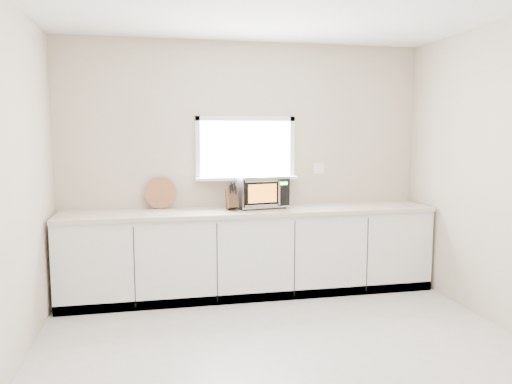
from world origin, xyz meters
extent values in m
plane|color=beige|center=(0.00, 0.00, 0.00)|extent=(4.00, 4.00, 0.00)
cube|color=beige|center=(0.00, 2.00, 1.35)|extent=(4.00, 0.02, 2.70)
cube|color=white|center=(0.00, 1.99, 1.55)|extent=(1.00, 0.02, 0.60)
cube|color=white|center=(0.00, 1.92, 1.23)|extent=(1.12, 0.16, 0.03)
cube|color=white|center=(0.00, 1.97, 1.88)|extent=(1.10, 0.04, 0.05)
cube|color=white|center=(0.00, 1.97, 1.23)|extent=(1.10, 0.04, 0.05)
cube|color=white|center=(-0.53, 1.97, 1.55)|extent=(0.05, 0.04, 0.70)
cube|color=white|center=(0.53, 1.97, 1.55)|extent=(0.05, 0.04, 0.70)
cube|color=white|center=(0.85, 1.99, 1.32)|extent=(0.12, 0.01, 0.12)
cube|color=white|center=(0.00, 1.70, 0.44)|extent=(3.92, 0.60, 0.88)
cube|color=beige|center=(0.00, 1.69, 0.90)|extent=(3.92, 0.64, 0.04)
cylinder|color=black|center=(-0.07, 1.63, 0.93)|extent=(0.03, 0.03, 0.02)
cylinder|color=black|center=(-0.12, 1.95, 0.93)|extent=(0.03, 0.03, 0.02)
cylinder|color=black|center=(0.37, 1.70, 0.93)|extent=(0.03, 0.03, 0.02)
cylinder|color=black|center=(0.32, 2.02, 0.93)|extent=(0.03, 0.03, 0.02)
cube|color=#B4B6BB|center=(0.13, 1.82, 1.10)|extent=(0.59, 0.49, 0.32)
cube|color=black|center=(0.16, 1.62, 1.10)|extent=(0.51, 0.09, 0.28)
cube|color=orange|center=(0.11, 1.60, 1.10)|extent=(0.31, 0.05, 0.19)
cylinder|color=silver|center=(0.29, 1.61, 1.10)|extent=(0.02, 0.02, 0.25)
cube|color=black|center=(0.34, 1.64, 1.10)|extent=(0.13, 0.03, 0.28)
cube|color=#19FF33|center=(0.34, 1.64, 1.19)|extent=(0.09, 0.02, 0.03)
cube|color=silver|center=(0.13, 1.82, 1.26)|extent=(0.59, 0.49, 0.01)
cube|color=#482D19|center=(-0.20, 1.70, 1.04)|extent=(0.12, 0.21, 0.25)
cube|color=black|center=(-0.23, 1.65, 1.14)|extent=(0.02, 0.04, 0.09)
cube|color=black|center=(-0.20, 1.65, 1.15)|extent=(0.02, 0.04, 0.09)
cube|color=black|center=(-0.17, 1.65, 1.13)|extent=(0.02, 0.04, 0.09)
cube|color=black|center=(-0.21, 1.65, 1.17)|extent=(0.02, 0.04, 0.09)
cube|color=black|center=(-0.18, 1.65, 1.17)|extent=(0.02, 0.04, 0.09)
cylinder|color=#9E5A3D|center=(-0.93, 1.94, 1.09)|extent=(0.34, 0.08, 0.34)
cylinder|color=#B4B6BB|center=(0.40, 1.75, 0.99)|extent=(0.13, 0.13, 0.15)
cylinder|color=black|center=(0.40, 1.75, 1.09)|extent=(0.12, 0.12, 0.04)
camera|label=1|loc=(-1.02, -3.41, 1.73)|focal=35.00mm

